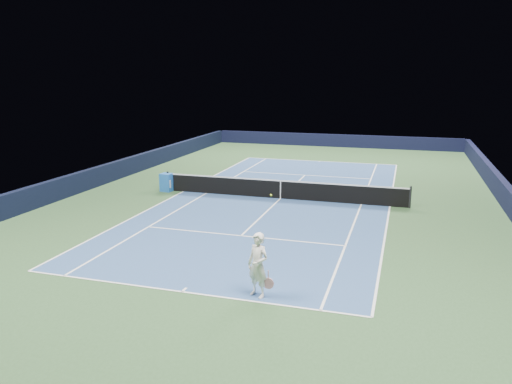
# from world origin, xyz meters

# --- Properties ---
(ground) EXTENTS (40.00, 40.00, 0.00)m
(ground) POSITION_xyz_m (0.00, 0.00, 0.00)
(ground) COLOR #2B4B29
(ground) RESTS_ON ground
(wall_far) EXTENTS (22.00, 0.35, 1.10)m
(wall_far) POSITION_xyz_m (0.00, 19.82, 0.55)
(wall_far) COLOR black
(wall_far) RESTS_ON ground
(wall_right) EXTENTS (0.35, 40.00, 1.10)m
(wall_right) POSITION_xyz_m (10.82, 0.00, 0.55)
(wall_right) COLOR black
(wall_right) RESTS_ON ground
(wall_left) EXTENTS (0.35, 40.00, 1.10)m
(wall_left) POSITION_xyz_m (-10.82, 0.00, 0.55)
(wall_left) COLOR black
(wall_left) RESTS_ON ground
(court_surface) EXTENTS (10.97, 23.77, 0.01)m
(court_surface) POSITION_xyz_m (0.00, 0.00, 0.00)
(court_surface) COLOR #2C4B7C
(court_surface) RESTS_ON ground
(baseline_far) EXTENTS (10.97, 0.08, 0.00)m
(baseline_far) POSITION_xyz_m (0.00, 11.88, 0.01)
(baseline_far) COLOR white
(baseline_far) RESTS_ON ground
(baseline_near) EXTENTS (10.97, 0.08, 0.00)m
(baseline_near) POSITION_xyz_m (0.00, -11.88, 0.01)
(baseline_near) COLOR white
(baseline_near) RESTS_ON ground
(sideline_doubles_right) EXTENTS (0.08, 23.77, 0.00)m
(sideline_doubles_right) POSITION_xyz_m (5.49, 0.00, 0.01)
(sideline_doubles_right) COLOR white
(sideline_doubles_right) RESTS_ON ground
(sideline_doubles_left) EXTENTS (0.08, 23.77, 0.00)m
(sideline_doubles_left) POSITION_xyz_m (-5.49, 0.00, 0.01)
(sideline_doubles_left) COLOR white
(sideline_doubles_left) RESTS_ON ground
(sideline_singles_right) EXTENTS (0.08, 23.77, 0.00)m
(sideline_singles_right) POSITION_xyz_m (4.12, 0.00, 0.01)
(sideline_singles_right) COLOR white
(sideline_singles_right) RESTS_ON ground
(sideline_singles_left) EXTENTS (0.08, 23.77, 0.00)m
(sideline_singles_left) POSITION_xyz_m (-4.12, 0.00, 0.01)
(sideline_singles_left) COLOR white
(sideline_singles_left) RESTS_ON ground
(service_line_far) EXTENTS (8.23, 0.08, 0.00)m
(service_line_far) POSITION_xyz_m (0.00, 6.40, 0.01)
(service_line_far) COLOR white
(service_line_far) RESTS_ON ground
(service_line_near) EXTENTS (8.23, 0.08, 0.00)m
(service_line_near) POSITION_xyz_m (0.00, -6.40, 0.01)
(service_line_near) COLOR white
(service_line_near) RESTS_ON ground
(center_service_line) EXTENTS (0.08, 12.80, 0.00)m
(center_service_line) POSITION_xyz_m (0.00, 0.00, 0.01)
(center_service_line) COLOR white
(center_service_line) RESTS_ON ground
(center_mark_far) EXTENTS (0.08, 0.30, 0.00)m
(center_mark_far) POSITION_xyz_m (0.00, 11.73, 0.01)
(center_mark_far) COLOR white
(center_mark_far) RESTS_ON ground
(center_mark_near) EXTENTS (0.08, 0.30, 0.00)m
(center_mark_near) POSITION_xyz_m (0.00, -11.73, 0.01)
(center_mark_near) COLOR white
(center_mark_near) RESTS_ON ground
(tennis_net) EXTENTS (12.90, 0.10, 1.07)m
(tennis_net) POSITION_xyz_m (0.00, 0.00, 0.50)
(tennis_net) COLOR black
(tennis_net) RESTS_ON ground
(sponsor_cube) EXTENTS (0.65, 0.60, 0.99)m
(sponsor_cube) POSITION_xyz_m (-6.40, -0.17, 0.49)
(sponsor_cube) COLOR blue
(sponsor_cube) RESTS_ON ground
(tennis_player) EXTENTS (0.90, 1.39, 2.82)m
(tennis_player) POSITION_xyz_m (2.23, -11.50, 0.95)
(tennis_player) COLOR white
(tennis_player) RESTS_ON ground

